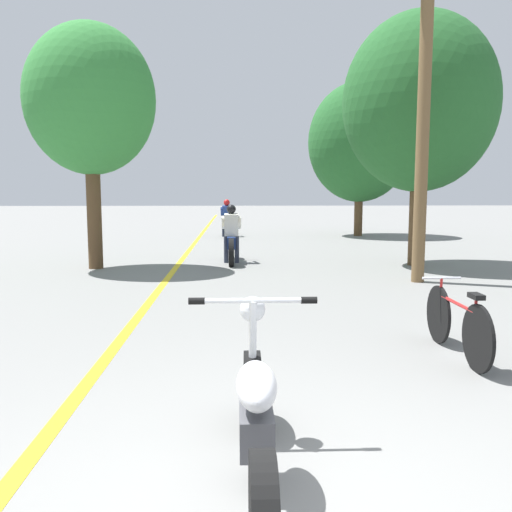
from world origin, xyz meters
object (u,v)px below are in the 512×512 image
(motorcycle_rider_lead, at_px, (231,241))
(motorcycle_rider_far, at_px, (227,222))
(roadside_tree_right_far, at_px, (360,142))
(roadside_tree_left, at_px, (90,101))
(utility_pole, at_px, (423,119))
(bicycle_parked, at_px, (457,323))
(roadside_tree_right_near, at_px, (420,103))
(motorcycle_foreground, at_px, (256,416))

(motorcycle_rider_lead, distance_m, motorcycle_rider_far, 7.56)
(roadside_tree_right_far, bearing_deg, roadside_tree_left, -132.75)
(utility_pole, xyz_separation_m, roadside_tree_right_far, (1.26, 10.66, 0.50))
(roadside_tree_right_far, bearing_deg, motorcycle_rider_far, -178.45)
(roadside_tree_left, xyz_separation_m, bicycle_parked, (5.50, -6.76, -3.34))
(roadside_tree_right_near, bearing_deg, roadside_tree_right_far, 86.24)
(motorcycle_rider_lead, bearing_deg, utility_pole, -39.37)
(roadside_tree_right_near, bearing_deg, roadside_tree_left, -178.14)
(roadside_tree_right_near, height_order, roadside_tree_right_far, roadside_tree_right_far)
(roadside_tree_right_near, relative_size, motorcycle_rider_lead, 2.80)
(roadside_tree_right_near, relative_size, motorcycle_foreground, 2.71)
(utility_pole, relative_size, roadside_tree_right_far, 1.02)
(roadside_tree_right_far, height_order, motorcycle_foreground, roadside_tree_right_far)
(utility_pole, bearing_deg, bicycle_parked, -104.10)
(utility_pole, relative_size, motorcycle_foreground, 2.81)
(motorcycle_rider_lead, bearing_deg, roadside_tree_right_far, 57.66)
(roadside_tree_right_near, distance_m, bicycle_parked, 8.00)
(utility_pole, relative_size, roadside_tree_left, 1.12)
(roadside_tree_right_near, bearing_deg, motorcycle_rider_far, 119.00)
(motorcycle_rider_lead, distance_m, bicycle_parked, 8.03)
(utility_pole, height_order, motorcycle_rider_far, utility_pole)
(roadside_tree_right_near, relative_size, roadside_tree_left, 1.08)
(roadside_tree_right_far, height_order, bicycle_parked, roadside_tree_right_far)
(roadside_tree_right_far, xyz_separation_m, motorcycle_rider_lead, (-4.87, -7.69, -3.05))
(roadside_tree_right_near, xyz_separation_m, bicycle_parked, (-1.89, -7.00, -3.37))
(roadside_tree_right_near, distance_m, motorcycle_rider_far, 9.91)
(motorcycle_rider_lead, bearing_deg, roadside_tree_right_near, -8.59)
(roadside_tree_right_near, xyz_separation_m, roadside_tree_right_far, (0.55, 8.35, -0.15))
(bicycle_parked, bearing_deg, roadside_tree_right_far, 80.99)
(roadside_tree_right_near, height_order, motorcycle_foreground, roadside_tree_right_near)
(roadside_tree_right_far, xyz_separation_m, motorcycle_foreground, (-4.66, -17.77, -3.16))
(motorcycle_rider_far, height_order, bicycle_parked, motorcycle_rider_far)
(utility_pole, distance_m, roadside_tree_right_far, 10.74)
(utility_pole, relative_size, roadside_tree_right_near, 1.04)
(motorcycle_foreground, distance_m, bicycle_parked, 3.29)
(utility_pole, distance_m, motorcycle_foreground, 8.32)
(motorcycle_foreground, distance_m, motorcycle_rider_far, 17.64)
(motorcycle_rider_lead, bearing_deg, motorcycle_rider_far, 91.73)
(roadside_tree_right_near, distance_m, motorcycle_foreground, 10.80)
(bicycle_parked, bearing_deg, motorcycle_rider_lead, 107.66)
(roadside_tree_right_near, height_order, motorcycle_rider_far, roadside_tree_right_near)
(motorcycle_rider_lead, xyz_separation_m, bicycle_parked, (2.44, -7.65, -0.17))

